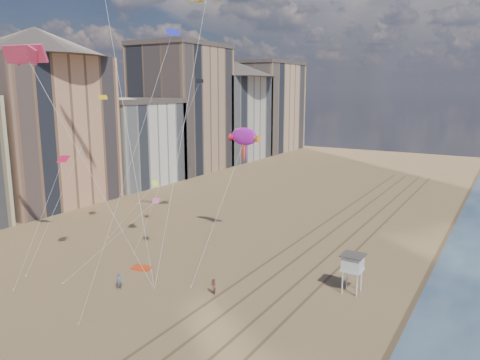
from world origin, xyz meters
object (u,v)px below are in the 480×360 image
at_px(show_kite, 244,137).
at_px(kite_flyer_a, 119,281).
at_px(grounded_kite, 142,268).
at_px(lifeguard_stand, 353,263).
at_px(kite_flyer_b, 213,287).

height_order(show_kite, kite_flyer_a, show_kite).
relative_size(grounded_kite, show_kite, 0.10).
bearing_deg(grounded_kite, lifeguard_stand, -0.24).
relative_size(kite_flyer_a, kite_flyer_b, 1.05).
distance_m(grounded_kite, show_kite, 19.25).
bearing_deg(kite_flyer_a, kite_flyer_b, -16.05).
bearing_deg(show_kite, kite_flyer_a, -100.21).
relative_size(grounded_kite, kite_flyer_b, 1.23).
bearing_deg(kite_flyer_b, lifeguard_stand, 82.70).
distance_m(lifeguard_stand, show_kite, 20.49).
bearing_deg(kite_flyer_a, lifeguard_stand, -10.52).
height_order(grounded_kite, show_kite, show_kite).
distance_m(show_kite, kite_flyer_a, 22.20).
height_order(show_kite, kite_flyer_b, show_kite).
distance_m(grounded_kite, kite_flyer_b, 10.20).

